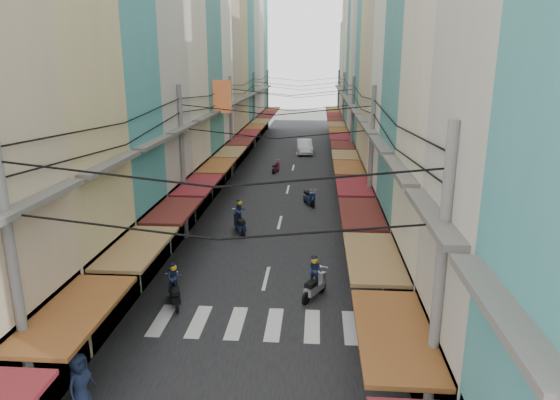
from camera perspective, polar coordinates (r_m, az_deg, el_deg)
The scene contains 15 objects.
ground at distance 24.28m, azimuth -1.11°, elevation -7.02°, with size 160.00×160.00×0.00m, color slate.
road at distance 43.38m, azimuth 1.38°, elevation 3.17°, with size 10.00×80.00×0.02m, color black.
sidewalk_left at distance 44.18m, azimuth -7.08°, elevation 3.31°, with size 3.00×80.00×0.06m, color gray.
sidewalk_right at distance 43.54m, azimuth 9.97°, elevation 3.01°, with size 3.00×80.00×0.06m, color gray.
crosswalk at distance 18.90m, azimuth -2.87°, elevation -13.92°, with size 7.55×2.40×0.01m.
building_row_left at distance 40.16m, azimuth -10.61°, elevation 15.96°, with size 7.80×67.67×23.70m.
building_row_right at distance 39.18m, azimuth 13.26°, elevation 15.30°, with size 7.80×68.98×22.59m.
utility_poles at distance 37.49m, azimuth 1.04°, elevation 11.38°, with size 10.20×66.13×8.20m.
white_car at distance 52.57m, azimuth 2.79°, elevation 5.33°, with size 5.09×2.00×1.80m, color silver.
bicycle at distance 24.54m, azimuth 14.09°, elevation -7.25°, with size 0.66×1.77×1.21m, color black.
moving_scooters at distance 26.33m, azimuth -2.30°, elevation -3.88°, with size 6.01×26.22×2.01m.
parked_scooters at distance 20.52m, azimuth 10.32°, elevation -10.26°, with size 13.05×14.45×0.99m.
pedestrians at distance 27.51m, azimuth -9.51°, elevation -2.13°, with size 13.35×22.52×2.26m.
market_umbrella at distance 19.27m, azimuth 14.14°, elevation -7.43°, with size 2.10×2.10×2.21m.
traffic_sign at distance 19.51m, azimuth 11.86°, elevation -6.68°, with size 0.10×0.62×2.82m.
Camera 1 is at (2.16, -22.31, 9.32)m, focal length 32.00 mm.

